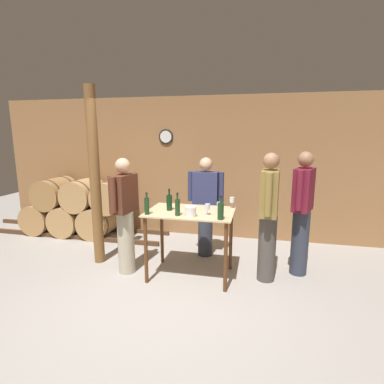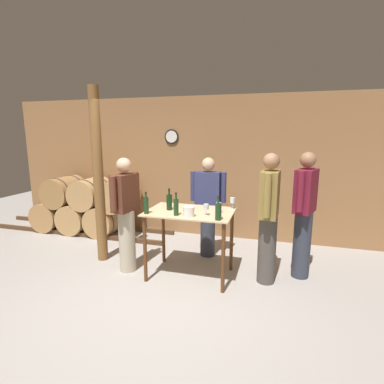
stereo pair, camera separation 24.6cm
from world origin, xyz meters
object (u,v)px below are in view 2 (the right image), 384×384
wine_bottle_far_left (146,205)px  wine_glass_near_center (219,205)px  wine_bottle_right (218,211)px  wine_glass_near_right (233,201)px  wine_bottle_center (176,206)px  wooden_post (98,177)px  wine_bottle_left (169,202)px  person_visitor_near_door (126,213)px  person_visitor_bearded (304,213)px  ice_bucket (189,212)px  person_visitor_with_scarf (208,205)px  person_host (269,216)px  wine_glass_near_left (206,207)px

wine_bottle_far_left → wine_glass_near_center: wine_bottle_far_left is taller
wine_bottle_right → wine_glass_near_right: size_ratio=1.87×
wine_bottle_center → wooden_post: bearing=164.0°
wooden_post → wine_bottle_left: size_ratio=8.91×
wine_glass_near_center → person_visitor_near_door: person_visitor_near_door is taller
wine_glass_near_right → person_visitor_bearded: (0.97, 0.12, -0.13)m
wine_glass_near_center → person_visitor_bearded: 1.19m
ice_bucket → person_visitor_with_scarf: 1.06m
person_visitor_near_door → wine_bottle_center: bearing=-11.1°
wooden_post → person_visitor_with_scarf: 1.78m
wine_bottle_right → person_host: person_host is taller
wine_glass_near_center → person_visitor_bearded: size_ratio=0.08×
wine_glass_near_right → wine_bottle_far_left: bearing=-151.5°
person_visitor_with_scarf → person_visitor_near_door: bearing=-138.8°
wine_bottle_far_left → wine_bottle_left: 0.36m
wine_glass_near_center → person_visitor_near_door: bearing=-174.8°
person_host → person_visitor_with_scarf: 1.19m
wine_bottle_left → ice_bucket: wine_bottle_left is taller
wine_glass_near_left → wine_bottle_right: bearing=-40.5°
person_host → person_visitor_near_door: size_ratio=1.05×
person_visitor_bearded → person_host: bearing=-147.1°
wine_bottle_right → person_visitor_with_scarf: (-0.39, 1.10, -0.20)m
wine_bottle_center → ice_bucket: 0.18m
person_visitor_near_door → wine_glass_near_center: bearing=5.2°
wine_bottle_center → wine_glass_near_left: size_ratio=2.00×
wine_bottle_far_left → person_host: 1.63m
wine_bottle_right → person_visitor_bearded: 1.29m
wine_glass_near_right → ice_bucket: 0.74m
wine_bottle_left → wine_bottle_center: 0.31m
person_visitor_bearded → wine_bottle_far_left: bearing=-161.1°
person_visitor_bearded → wooden_post: bearing=-175.0°
wine_bottle_left → wooden_post: bearing=172.5°
wine_glass_near_left → person_visitor_near_door: size_ratio=0.09×
wine_bottle_left → wine_glass_near_center: (0.69, 0.04, -0.01)m
wine_glass_near_left → wine_glass_near_right: size_ratio=0.94×
wine_bottle_center → person_visitor_near_door: 0.86m
wine_bottle_far_left → ice_bucket: (0.59, 0.02, -0.05)m
wine_glass_near_center → person_visitor_bearded: (1.12, 0.38, -0.12)m
wine_glass_near_right → person_visitor_bearded: person_visitor_bearded is taller
wine_glass_near_center → wine_bottle_center: bearing=-150.9°
wine_bottle_far_left → wine_glass_near_right: (1.07, 0.58, -0.00)m
wine_glass_near_right → ice_bucket: bearing=-130.7°
wooden_post → person_host: wooden_post is taller
wooden_post → wine_bottle_right: size_ratio=8.93×
wooden_post → person_visitor_bearded: wooden_post is taller
ice_bucket → person_host: bearing=20.9°
wine_glass_near_left → wine_glass_near_center: bearing=53.0°
wine_glass_near_center → wine_glass_near_right: wine_glass_near_right is taller
wine_bottle_far_left → wine_glass_near_right: bearing=28.5°
wine_bottle_right → wine_glass_near_left: (-0.19, 0.16, -0.00)m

